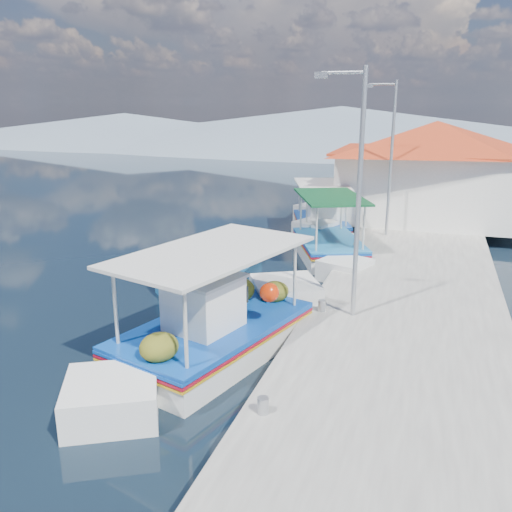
% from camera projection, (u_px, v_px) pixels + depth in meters
% --- Properties ---
extents(ground, '(160.00, 160.00, 0.00)m').
position_uv_depth(ground, '(154.00, 340.00, 13.38)').
color(ground, black).
rests_on(ground, ground).
extents(quay, '(5.00, 44.00, 0.50)m').
position_uv_depth(quay, '(412.00, 281.00, 17.00)').
color(quay, '#AFADA4').
rests_on(quay, ground).
extents(bollards, '(0.20, 17.20, 0.30)m').
position_uv_depth(bollards, '(343.00, 270.00, 16.84)').
color(bollards, '#A5A8AD').
rests_on(bollards, quay).
extents(main_caique, '(4.06, 8.28, 2.84)m').
position_uv_depth(main_caique, '(214.00, 332.00, 12.53)').
color(main_caique, white).
rests_on(main_caique, ground).
extents(caique_green_canopy, '(3.90, 6.54, 2.66)m').
position_uv_depth(caique_green_canopy, '(330.00, 248.00, 20.29)').
color(caique_green_canopy, white).
rests_on(caique_green_canopy, ground).
extents(caique_blue_hull, '(2.01, 6.74, 1.20)m').
position_uv_depth(caique_blue_hull, '(214.00, 264.00, 18.60)').
color(caique_blue_hull, '#1D70AF').
rests_on(caique_blue_hull, ground).
extents(caique_far, '(3.61, 6.78, 2.51)m').
position_uv_depth(caique_far, '(321.00, 224.00, 24.01)').
color(caique_far, white).
rests_on(caique_far, ground).
extents(harbor_building, '(10.49, 10.49, 4.40)m').
position_uv_depth(harbor_building, '(434.00, 169.00, 24.42)').
color(harbor_building, white).
rests_on(harbor_building, quay).
extents(lamp_post_near, '(1.21, 0.14, 6.00)m').
position_uv_depth(lamp_post_near, '(356.00, 183.00, 12.78)').
color(lamp_post_near, '#A5A8AD').
rests_on(lamp_post_near, quay).
extents(lamp_post_far, '(1.21, 0.14, 6.00)m').
position_uv_depth(lamp_post_far, '(389.00, 151.00, 20.99)').
color(lamp_post_far, '#A5A8AD').
rests_on(lamp_post_far, quay).
extents(mountain_ridge, '(171.40, 96.00, 5.50)m').
position_uv_depth(mountain_ridge, '(441.00, 135.00, 61.92)').
color(mountain_ridge, slate).
rests_on(mountain_ridge, ground).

